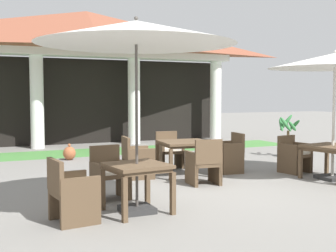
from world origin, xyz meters
The scene contains 17 objects.
ground_plane centered at (0.00, 0.00, 0.00)m, with size 60.00×60.00×0.00m, color gray.
background_pavilion centered at (0.00, 8.19, 3.48)m, with size 11.19×2.56×4.53m.
lawn_strip centered at (0.00, 6.42, 0.00)m, with size 12.99×1.85×0.01m, color #47843D.
patio_table_near_foreground centered at (3.14, 0.14, 0.62)m, with size 1.14×1.14×0.71m.
patio_umbrella_near_foreground centered at (3.14, 0.14, 2.41)m, with size 2.69×2.69×2.65m.
patio_chair_near_foreground_north centered at (2.95, 1.11, 0.39)m, with size 0.65×0.65×0.82m.
patio_table_mid_left centered at (-1.43, -0.63, 0.62)m, with size 0.94×0.94×0.73m.
patio_umbrella_mid_left centered at (-1.43, -0.63, 2.62)m, with size 2.91×2.91×2.87m.
patio_chair_mid_left_west centered at (-2.42, -0.75, 0.41)m, with size 0.63×0.66×0.88m.
patio_chair_mid_left_north centered at (-1.55, 0.37, 0.40)m, with size 0.61×0.58×0.89m.
patio_table_mid_right centered at (0.58, 1.83, 0.65)m, with size 1.13×1.13×0.74m.
patio_chair_mid_right_east centered at (1.65, 1.72, 0.42)m, with size 0.57×0.63×0.89m.
patio_chair_mid_right_south centered at (0.47, 0.76, 0.40)m, with size 0.62×0.62×0.90m.
patio_chair_mid_right_west centered at (-0.49, 1.95, 0.41)m, with size 0.64×0.65×0.87m.
patio_chair_mid_right_north centered at (0.70, 2.91, 0.39)m, with size 0.61×0.64×0.85m.
potted_palm_right_edge centered at (4.54, 3.25, 0.37)m, with size 0.60×0.59×1.21m.
terracotta_urn centered at (-1.25, 5.09, 0.18)m, with size 0.34×0.34×0.44m.
Camera 1 is at (-3.65, -6.72, 1.74)m, focal length 47.34 mm.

